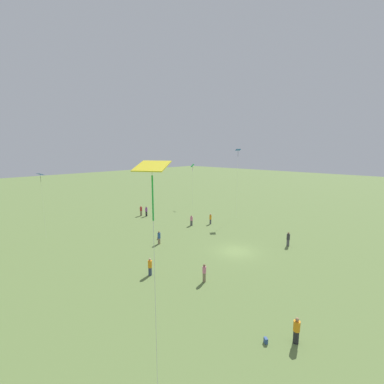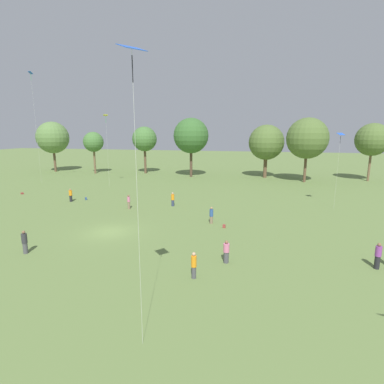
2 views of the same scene
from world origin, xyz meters
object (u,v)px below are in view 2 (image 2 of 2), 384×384
object	(u,v)px
person_6	(211,215)
kite_1	(106,120)
person_0	(226,252)
person_3	(25,242)
person_7	(194,265)
person_2	(173,199)
person_1	(129,202)
picnic_bag_1	(224,226)
person_4	(378,256)
kite_4	(32,84)
picnic_bag_2	(22,193)
person_5	(71,195)
kite_0	(341,138)
picnic_bag_0	(86,199)
kite_2	(132,64)

from	to	relation	value
person_6	kite_1	world-z (taller)	kite_1
person_0	person_3	xyz separation A→B (m)	(-15.27, -1.89, 0.09)
person_7	person_2	bearing A→B (deg)	19.76
person_1	person_7	bearing A→B (deg)	-88.78
person_2	person_1	bearing A→B (deg)	37.68
person_0	person_2	world-z (taller)	person_2
person_1	picnic_bag_1	xyz separation A→B (m)	(12.17, -4.56, -0.73)
person_0	person_4	bearing A→B (deg)	-124.41
kite_4	person_1	bearing A→B (deg)	-152.93
person_2	kite_1	xyz separation A→B (m)	(-14.75, 10.98, 10.23)
person_0	person_7	bearing A→B (deg)	105.66
picnic_bag_2	person_5	bearing A→B (deg)	-14.37
person_1	person_0	bearing A→B (deg)	-79.08
picnic_bag_2	person_6	bearing A→B (deg)	-14.68
person_2	picnic_bag_2	size ratio (longest dim) A/B	3.47
person_6	kite_0	distance (m)	18.14
person_5	person_1	bearing A→B (deg)	154.80
picnic_bag_0	person_3	bearing A→B (deg)	-71.28
kite_0	kite_1	xyz separation A→B (m)	(-34.25, 7.75, 2.57)
person_4	picnic_bag_1	world-z (taller)	person_4
kite_0	picnic_bag_0	world-z (taller)	kite_0
person_2	kite_2	world-z (taller)	kite_2
person_5	picnic_bag_1	xyz separation A→B (m)	(21.44, -6.40, -0.71)
picnic_bag_1	picnic_bag_0	bearing A→B (deg)	158.91
kite_0	kite_1	size ratio (longest dim) A/B	0.76
person_2	picnic_bag_1	size ratio (longest dim) A/B	5.55
person_6	person_7	bearing A→B (deg)	20.54
person_0	kite_4	xyz separation A→B (m)	(-36.68, 25.73, 16.34)
person_1	picnic_bag_0	size ratio (longest dim) A/B	4.95
person_4	kite_0	bearing A→B (deg)	113.91
kite_2	picnic_bag_0	xyz separation A→B (m)	(-18.61, 24.82, -11.50)
person_0	picnic_bag_0	distance (m)	26.33
person_3	picnic_bag_1	xyz separation A→B (m)	(14.12, 9.76, -0.75)
person_2	kite_1	bearing A→B (deg)	-28.00
person_2	person_5	bearing A→B (deg)	11.92
kite_1	picnic_bag_1	world-z (taller)	kite_1
person_6	picnic_bag_2	world-z (taller)	person_6
person_1	kite_2	xyz separation A→B (m)	(10.74, -21.64, 10.79)
person_6	kite_1	xyz separation A→B (m)	(-20.71, 17.07, 10.24)
person_1	person_5	size ratio (longest dim) A/B	1.00
picnic_bag_0	person_0	bearing A→B (deg)	-36.35
person_1	kite_4	xyz separation A→B (m)	(-23.35, 13.30, 16.27)
person_1	picnic_bag_0	xyz separation A→B (m)	(-7.88, 3.18, -0.71)
picnic_bag_0	picnic_bag_2	bearing A→B (deg)	173.72
person_5	picnic_bag_0	xyz separation A→B (m)	(1.39, 1.33, -0.69)
picnic_bag_0	picnic_bag_2	world-z (taller)	picnic_bag_0
person_2	picnic_bag_2	distance (m)	24.27
kite_0	kite_2	bearing A→B (deg)	-93.74
person_3	person_7	bearing A→B (deg)	-74.78
picnic_bag_1	kite_0	bearing A→B (deg)	40.78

